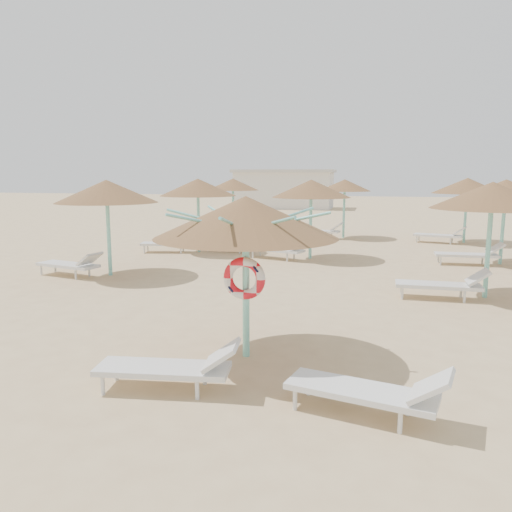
# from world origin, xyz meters

# --- Properties ---
(ground) EXTENTS (120.00, 120.00, 0.00)m
(ground) POSITION_xyz_m (0.00, 0.00, 0.00)
(ground) COLOR tan
(ground) RESTS_ON ground
(main_palapa) EXTENTS (2.84, 2.84, 2.54)m
(main_palapa) POSITION_xyz_m (-0.18, 0.17, 2.20)
(main_palapa) COLOR #7DD8CA
(main_palapa) RESTS_ON ground
(lounger_main_a) EXTENTS (1.97, 0.82, 0.69)m
(lounger_main_a) POSITION_xyz_m (-0.81, -1.30, 0.33)
(lounger_main_a) COLOR silver
(lounger_main_a) RESTS_ON ground
(lounger_main_b) EXTENTS (1.99, 0.99, 0.70)m
(lounger_main_b) POSITION_xyz_m (1.78, -1.43, 0.33)
(lounger_main_b) COLOR silver
(lounger_main_b) RESTS_ON ground
(palapa_field) EXTENTS (20.63, 14.30, 2.72)m
(palapa_field) POSITION_xyz_m (2.09, 9.88, 2.32)
(palapa_field) COLOR #7DD8CA
(palapa_field) RESTS_ON ground
(service_hut) EXTENTS (8.40, 4.40, 3.25)m
(service_hut) POSITION_xyz_m (-6.00, 35.00, 1.64)
(service_hut) COLOR silver
(service_hut) RESTS_ON ground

